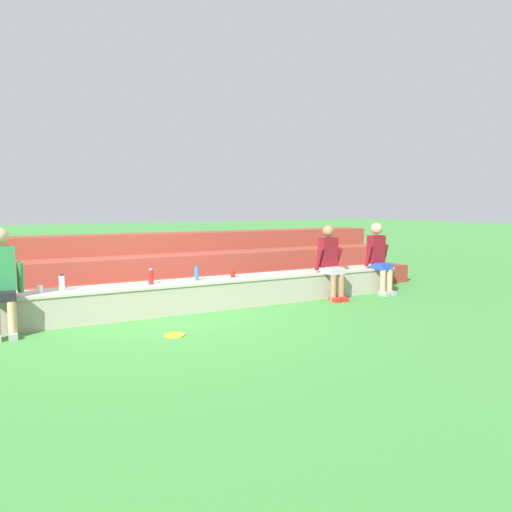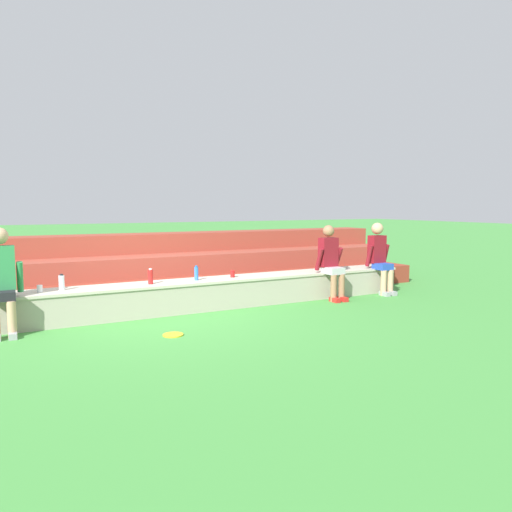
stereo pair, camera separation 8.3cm
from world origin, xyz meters
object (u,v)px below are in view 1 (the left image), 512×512
at_px(water_bottle_mid_right, 151,277).
at_px(person_center, 379,256).
at_px(water_bottle_center_gap, 197,273).
at_px(plastic_cup_middle, 40,289).
at_px(person_far_left, 2,279).
at_px(person_left_of_center, 331,260).
at_px(water_bottle_mid_left, 62,283).
at_px(plastic_cup_left_end, 233,274).
at_px(frisbee, 174,335).

bearing_deg(water_bottle_mid_right, person_center, -3.02).
xyz_separation_m(water_bottle_center_gap, plastic_cup_middle, (-2.36, -0.00, -0.06)).
height_order(person_far_left, plastic_cup_middle, person_far_left).
distance_m(person_left_of_center, plastic_cup_middle, 4.86).
bearing_deg(water_bottle_mid_right, water_bottle_mid_left, 178.02).
xyz_separation_m(person_left_of_center, water_bottle_center_gap, (-2.49, 0.31, -0.11)).
distance_m(person_far_left, water_bottle_mid_right, 2.08).
distance_m(person_far_left, water_bottle_mid_left, 0.83).
bearing_deg(person_far_left, person_center, 0.08).
relative_size(person_left_of_center, water_bottle_center_gap, 5.59).
bearing_deg(plastic_cup_left_end, frisbee, -137.65).
distance_m(person_far_left, plastic_cup_middle, 0.58).
bearing_deg(plastic_cup_left_end, plastic_cup_middle, -179.54).
bearing_deg(plastic_cup_left_end, person_center, -5.42).
bearing_deg(person_far_left, person_left_of_center, -0.38).
bearing_deg(plastic_cup_left_end, water_bottle_mid_left, -179.86).
bearing_deg(person_far_left, plastic_cup_middle, 30.10).
bearing_deg(person_left_of_center, person_far_left, 179.62).
bearing_deg(frisbee, person_far_left, 151.24).
xyz_separation_m(water_bottle_center_gap, frisbee, (-0.85, -1.36, -0.60)).
height_order(person_far_left, water_bottle_mid_left, person_far_left).
height_order(plastic_cup_middle, plastic_cup_left_end, plastic_cup_left_end).
xyz_separation_m(person_center, water_bottle_center_gap, (-3.69, 0.27, -0.13)).
xyz_separation_m(water_bottle_mid_left, plastic_cup_middle, (-0.29, -0.02, -0.06)).
distance_m(person_left_of_center, water_bottle_center_gap, 2.51).
height_order(water_bottle_mid_left, plastic_cup_middle, water_bottle_mid_left).
distance_m(water_bottle_mid_left, plastic_cup_middle, 0.30).
xyz_separation_m(water_bottle_center_gap, plastic_cup_left_end, (0.67, 0.02, -0.05)).
bearing_deg(plastic_cup_left_end, person_far_left, -175.16).
bearing_deg(person_left_of_center, water_bottle_center_gap, 172.91).
relative_size(water_bottle_center_gap, plastic_cup_left_end, 2.03).
bearing_deg(person_left_of_center, person_center, 2.11).
distance_m(person_center, frisbee, 4.73).
distance_m(plastic_cup_middle, frisbee, 2.10).
xyz_separation_m(person_center, frisbee, (-4.54, -1.09, -0.73)).
height_order(person_far_left, person_left_of_center, person_far_left).
distance_m(person_center, water_bottle_mid_left, 5.77).
xyz_separation_m(person_center, plastic_cup_left_end, (-3.03, 0.29, -0.19)).
xyz_separation_m(person_left_of_center, plastic_cup_left_end, (-1.82, 0.33, -0.17)).
height_order(water_bottle_center_gap, water_bottle_mid_right, water_bottle_mid_right).
bearing_deg(plastic_cup_middle, person_center, -2.49).
height_order(person_left_of_center, plastic_cup_left_end, person_left_of_center).
bearing_deg(plastic_cup_left_end, person_left_of_center, -10.30).
bearing_deg(water_bottle_center_gap, water_bottle_mid_left, 179.59).
distance_m(water_bottle_mid_left, water_bottle_center_gap, 2.07).
relative_size(person_left_of_center, plastic_cup_middle, 13.16).
bearing_deg(water_bottle_mid_right, water_bottle_center_gap, 2.21).
relative_size(person_far_left, frisbee, 5.24).
distance_m(person_left_of_center, water_bottle_mid_left, 4.57).
bearing_deg(person_center, person_left_of_center, -177.89).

